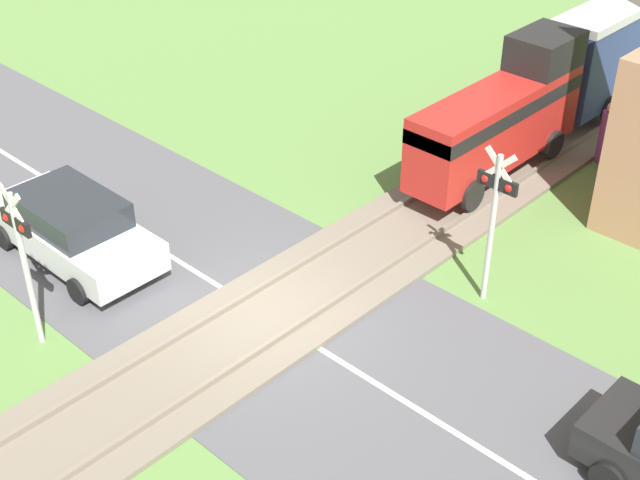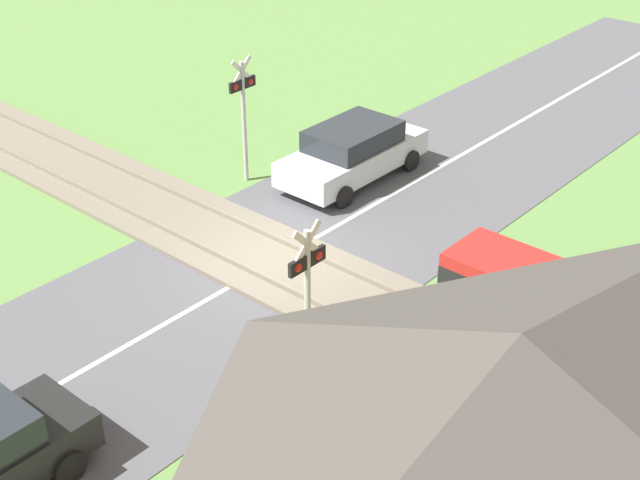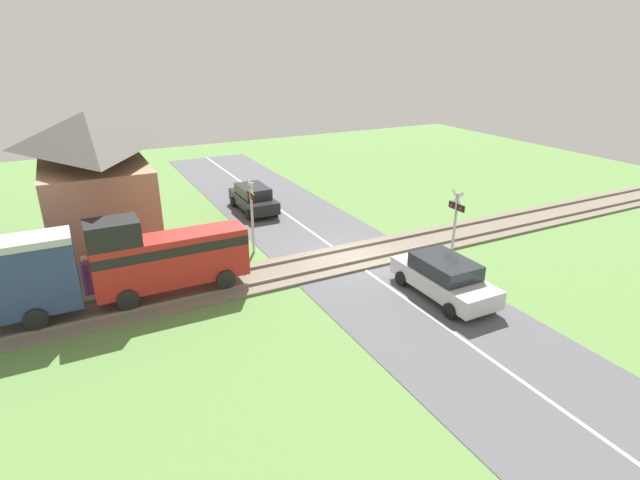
# 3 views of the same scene
# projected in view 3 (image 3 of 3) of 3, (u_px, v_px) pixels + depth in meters

# --- Properties ---
(ground_plane) EXTENTS (60.00, 60.00, 0.00)m
(ground_plane) POSITION_uv_depth(u_px,v_px,m) (349.00, 259.00, 22.72)
(ground_plane) COLOR #5B8442
(road_surface) EXTENTS (48.00, 6.40, 0.02)m
(road_surface) POSITION_uv_depth(u_px,v_px,m) (349.00, 259.00, 22.71)
(road_surface) COLOR #515156
(road_surface) RESTS_ON ground_plane
(track_bed) EXTENTS (2.80, 48.00, 0.24)m
(track_bed) POSITION_uv_depth(u_px,v_px,m) (349.00, 258.00, 22.69)
(track_bed) COLOR #756B5B
(track_bed) RESTS_ON ground_plane
(train) EXTENTS (1.58, 14.40, 3.18)m
(train) POSITION_uv_depth(u_px,v_px,m) (34.00, 276.00, 16.77)
(train) COLOR red
(train) RESTS_ON track_bed
(car_near_crossing) EXTENTS (4.52, 1.99, 1.55)m
(car_near_crossing) POSITION_uv_depth(u_px,v_px,m) (444.00, 277.00, 19.13)
(car_near_crossing) COLOR silver
(car_near_crossing) RESTS_ON ground_plane
(car_far_side) EXTENTS (4.25, 1.80, 1.51)m
(car_far_side) POSITION_uv_depth(u_px,v_px,m) (253.00, 198.00, 28.85)
(car_far_side) COLOR black
(car_far_side) RESTS_ON ground_plane
(crossing_signal_west_approach) EXTENTS (0.90, 0.18, 3.48)m
(crossing_signal_west_approach) POSITION_uv_depth(u_px,v_px,m) (455.00, 219.00, 21.16)
(crossing_signal_west_approach) COLOR #B7B7B7
(crossing_signal_west_approach) RESTS_ON ground_plane
(crossing_signal_east_approach) EXTENTS (0.90, 0.18, 3.48)m
(crossing_signal_east_approach) POSITION_uv_depth(u_px,v_px,m) (252.00, 207.00, 22.64)
(crossing_signal_east_approach) COLOR #B7B7B7
(crossing_signal_east_approach) RESTS_ON ground_plane
(station_building) EXTENTS (8.35, 4.76, 6.37)m
(station_building) POSITION_uv_depth(u_px,v_px,m) (95.00, 183.00, 23.07)
(station_building) COLOR #AD7A5B
(station_building) RESTS_ON ground_plane
(pedestrian_by_station) EXTENTS (0.42, 0.42, 1.69)m
(pedestrian_by_station) POSITION_uv_depth(u_px,v_px,m) (87.00, 278.00, 19.16)
(pedestrian_by_station) COLOR #7F3D84
(pedestrian_by_station) RESTS_ON ground_plane
(tree_by_station) EXTENTS (1.88, 1.88, 3.45)m
(tree_by_station) POSITION_uv_depth(u_px,v_px,m) (77.00, 169.00, 28.33)
(tree_by_station) COLOR brown
(tree_by_station) RESTS_ON ground_plane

